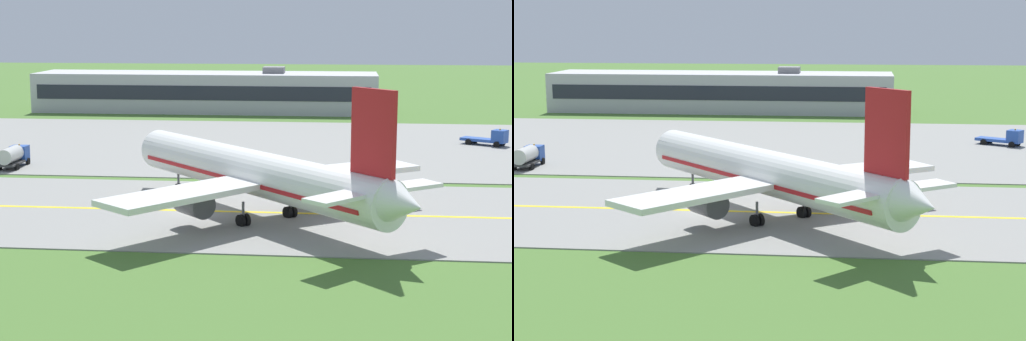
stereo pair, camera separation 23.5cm
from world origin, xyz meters
TOP-DOWN VIEW (x-y plane):
  - ground_plane at (0.00, 0.00)m, footprint 500.00×500.00m
  - taxiway_strip at (0.00, 0.00)m, footprint 240.00×28.00m
  - apron_pad at (10.00, 42.00)m, footprint 140.00×52.00m
  - taxiway_centreline at (0.00, 0.00)m, footprint 220.00×0.60m
  - airplane_lead at (6.63, -2.23)m, footprint 30.34×32.06m
  - service_truck_baggage at (-25.14, 20.43)m, footprint 2.47×6.05m
  - service_truck_catering at (34.88, 44.11)m, footprint 6.52×5.10m
  - terminal_building at (-12.14, 84.34)m, footprint 65.13×13.38m
  - traffic_cone_near_edge at (2.25, 11.14)m, footprint 0.44×0.44m

SIDE VIEW (x-z plane):
  - ground_plane at x=0.00m, z-range 0.00..0.00m
  - taxiway_strip at x=0.00m, z-range 0.00..0.10m
  - apron_pad at x=10.00m, z-range 0.00..0.10m
  - taxiway_centreline at x=0.00m, z-range 0.10..0.11m
  - traffic_cone_near_edge at x=2.25m, z-range 0.00..0.60m
  - service_truck_catering at x=34.88m, z-range -0.11..2.48m
  - service_truck_baggage at x=-25.14m, z-range 0.21..2.86m
  - terminal_building at x=-12.14m, z-range -0.59..8.01m
  - airplane_lead at x=6.63m, z-range -2.22..10.48m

